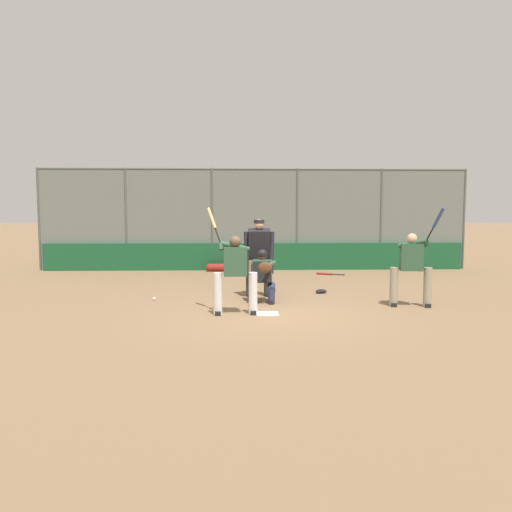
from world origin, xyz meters
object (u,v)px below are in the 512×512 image
object	(u,v)px
umpire_home	(259,255)
baseball_loose	(154,299)
catcher_behind_plate	(262,275)
spare_bat_near_backstop	(326,274)
fielding_glove_on_dirt	(321,291)
equipment_bag_dugout_side	(225,267)
batter_on_deck	(412,267)
batter_at_plate	(235,272)

from	to	relation	value
umpire_home	baseball_loose	xyz separation A→B (m)	(2.39, 0.40, -0.94)
catcher_behind_plate	spare_bat_near_backstop	distance (m)	5.28
fielding_glove_on_dirt	equipment_bag_dugout_side	bearing A→B (deg)	-61.85
batter_on_deck	equipment_bag_dugout_side	distance (m)	7.63
baseball_loose	fielding_glove_on_dirt	bearing A→B (deg)	-168.14
catcher_behind_plate	spare_bat_near_backstop	xyz separation A→B (m)	(-2.27, -4.74, -0.57)
batter_at_plate	equipment_bag_dugout_side	distance (m)	7.11
batter_at_plate	catcher_behind_plate	xyz separation A→B (m)	(-0.59, -1.26, -0.22)
batter_at_plate	fielding_glove_on_dirt	distance (m)	3.31
catcher_behind_plate	batter_on_deck	xyz separation A→B (m)	(-3.11, 0.59, 0.23)
equipment_bag_dugout_side	catcher_behind_plate	bearing A→B (deg)	99.55
umpire_home	fielding_glove_on_dirt	size ratio (longest dim) A/B	6.62
catcher_behind_plate	baseball_loose	xyz separation A→B (m)	(2.43, -0.36, -0.57)
batter_on_deck	equipment_bag_dugout_side	world-z (taller)	batter_on_deck
umpire_home	baseball_loose	size ratio (longest dim) A/B	24.54
catcher_behind_plate	equipment_bag_dugout_side	world-z (taller)	catcher_behind_plate
spare_bat_near_backstop	umpire_home	bearing A→B (deg)	86.59
umpire_home	spare_bat_near_backstop	size ratio (longest dim) A/B	2.18
umpire_home	fielding_glove_on_dirt	distance (m)	1.85
batter_on_deck	spare_bat_near_backstop	xyz separation A→B (m)	(0.84, -5.33, -0.81)
spare_bat_near_backstop	fielding_glove_on_dirt	bearing A→B (deg)	104.49
baseball_loose	catcher_behind_plate	bearing A→B (deg)	171.56
batter_on_deck	equipment_bag_dugout_side	xyz separation A→B (m)	(4.08, -6.40, -0.71)
fielding_glove_on_dirt	batter_at_plate	bearing A→B (deg)	49.44
batter_on_deck	spare_bat_near_backstop	world-z (taller)	batter_on_deck
equipment_bag_dugout_side	spare_bat_near_backstop	bearing A→B (deg)	161.71
baseball_loose	batter_on_deck	bearing A→B (deg)	170.22
batter_at_plate	equipment_bag_dugout_side	size ratio (longest dim) A/B	1.61
umpire_home	batter_on_deck	world-z (taller)	batter_on_deck
catcher_behind_plate	spare_bat_near_backstop	bearing A→B (deg)	-112.01
batter_on_deck	baseball_loose	bearing A→B (deg)	179.13
batter_on_deck	baseball_loose	xyz separation A→B (m)	(5.54, -0.95, -0.80)
batter_at_plate	baseball_loose	distance (m)	2.58
spare_bat_near_backstop	fielding_glove_on_dirt	size ratio (longest dim) A/B	3.04
spare_bat_near_backstop	equipment_bag_dugout_side	size ratio (longest dim) A/B	0.65
umpire_home	batter_on_deck	distance (m)	3.43
batter_on_deck	spare_bat_near_backstop	distance (m)	5.46
fielding_glove_on_dirt	spare_bat_near_backstop	bearing A→B (deg)	-102.22
batter_at_plate	spare_bat_near_backstop	size ratio (longest dim) A/B	2.49
batter_at_plate	batter_on_deck	world-z (taller)	batter_on_deck
batter_at_plate	batter_on_deck	bearing A→B (deg)	-172.44
catcher_behind_plate	equipment_bag_dugout_side	distance (m)	5.91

